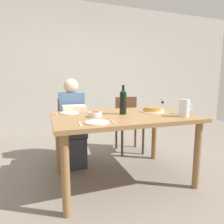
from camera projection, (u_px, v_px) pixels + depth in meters
name	position (u px, v px, depth m)	size (l,w,h in m)	color
ground_plane	(122.00, 179.00, 2.23)	(8.00, 8.00, 0.00)	slate
back_wall	(82.00, 69.00, 4.28)	(8.00, 0.10, 2.80)	#B2ADA3
dining_table	(123.00, 123.00, 2.13)	(1.50, 1.00, 0.76)	olive
wine_bottle	(123.00, 102.00, 2.13)	(0.08, 0.08, 0.32)	black
water_pitcher	(184.00, 109.00, 1.98)	(0.16, 0.11, 0.18)	silver
baked_tart	(152.00, 110.00, 2.31)	(0.29, 0.29, 0.06)	white
salad_bowl	(95.00, 114.00, 1.98)	(0.13, 0.13, 0.06)	white
wine_glass_left_diner	(186.00, 105.00, 2.13)	(0.07, 0.07, 0.14)	silver
wine_glass_right_diner	(163.00, 101.00, 2.53)	(0.06, 0.06, 0.15)	silver
dinner_plate_left_setting	(69.00, 113.00, 2.21)	(0.21, 0.21, 0.01)	white
dinner_plate_right_setting	(97.00, 122.00, 1.69)	(0.21, 0.21, 0.01)	white
fork_left_setting	(56.00, 114.00, 2.16)	(0.16, 0.01, 0.01)	silver
knife_left_setting	(82.00, 112.00, 2.26)	(0.18, 0.01, 0.01)	silver
knife_right_setting	(113.00, 122.00, 1.74)	(0.18, 0.01, 0.01)	silver
spoon_right_setting	(80.00, 124.00, 1.65)	(0.16, 0.01, 0.01)	silver
chair_left	(71.00, 124.00, 2.87)	(0.41, 0.41, 0.87)	brown
diner_left	(73.00, 119.00, 2.63)	(0.34, 0.51, 1.16)	#4C6B93
chair_right	(128.00, 120.00, 3.13)	(0.43, 0.43, 0.87)	brown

